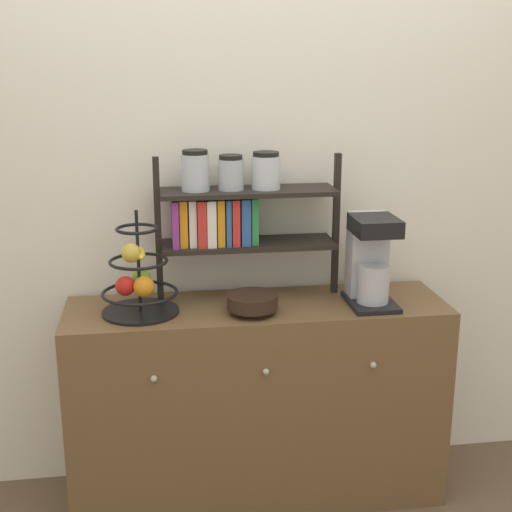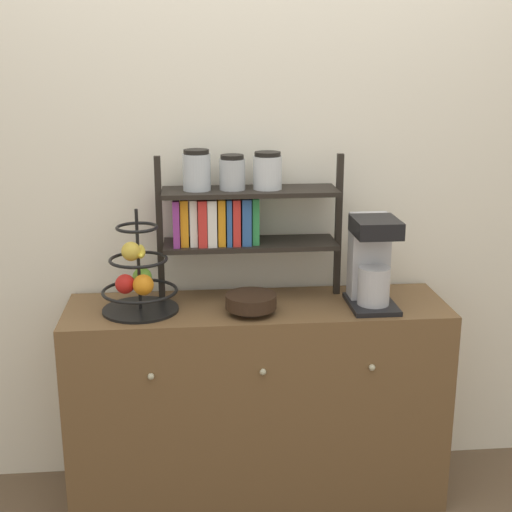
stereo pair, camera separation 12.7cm
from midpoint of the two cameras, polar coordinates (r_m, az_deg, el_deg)
wall_back at (r=2.82m, az=-1.93°, el=7.23°), size 7.00×0.05×2.60m
sideboard at (r=2.86m, az=-1.19°, el=-11.59°), size 1.44×0.43×0.81m
coffee_maker at (r=2.70m, az=7.81°, el=-0.23°), size 0.17×0.24×0.34m
fruit_stand at (r=2.63m, az=-10.77°, el=-1.95°), size 0.28×0.28×0.38m
wooden_bowl at (r=2.60m, az=-1.71°, el=-3.74°), size 0.19×0.19×0.07m
shelf_hutch at (r=2.70m, az=-3.51°, el=3.89°), size 0.71×0.20×0.58m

